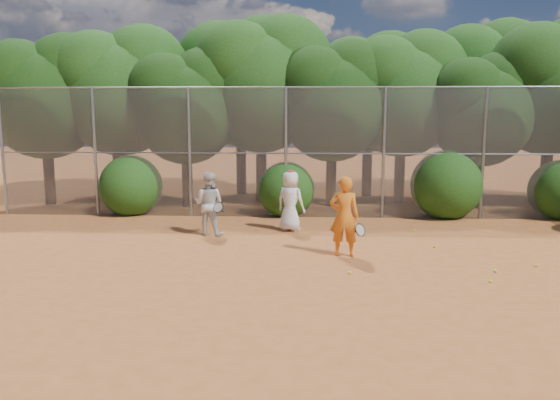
{
  "coord_description": "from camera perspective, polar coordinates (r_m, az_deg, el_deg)",
  "views": [
    {
      "loc": [
        -0.32,
        -10.82,
        3.25
      ],
      "look_at": [
        -1.0,
        2.5,
        1.1
      ],
      "focal_mm": 35.0,
      "sensor_mm": 36.0,
      "label": 1
    }
  ],
  "objects": [
    {
      "name": "tree_12",
      "position": [
        23.15,
        20.67,
        11.7
      ],
      "size": [
        5.02,
        4.37,
        6.88
      ],
      "color": "black",
      "rests_on": "ground"
    },
    {
      "name": "tree_6",
      "position": [
        19.75,
        20.49,
        9.22
      ],
      "size": [
        3.86,
        3.36,
        5.29
      ],
      "color": "black",
      "rests_on": "ground"
    },
    {
      "name": "tree_4",
      "position": [
        19.08,
        5.64,
        10.63
      ],
      "size": [
        4.19,
        3.64,
        5.73
      ],
      "color": "black",
      "rests_on": "ground"
    },
    {
      "name": "ground",
      "position": [
        11.3,
        4.46,
        -7.58
      ],
      "size": [
        80.0,
        80.0,
        0.0
      ],
      "primitive_type": "plane",
      "color": "#AA5826",
      "rests_on": "ground"
    },
    {
      "name": "bush_1",
      "position": [
        17.29,
        0.64,
        1.34
      ],
      "size": [
        1.8,
        1.8,
        1.8
      ],
      "primitive_type": "sphere",
      "color": "#173F0F",
      "rests_on": "ground"
    },
    {
      "name": "player_white",
      "position": [
        14.63,
        -7.45,
        -0.38
      ],
      "size": [
        0.95,
        0.84,
        1.69
      ],
      "rotation": [
        0.0,
        0.0,
        2.9
      ],
      "color": "silver",
      "rests_on": "ground"
    },
    {
      "name": "bush_2",
      "position": [
        17.79,
        16.97,
        1.81
      ],
      "size": [
        2.2,
        2.2,
        2.2
      ],
      "primitive_type": "sphere",
      "color": "#173F0F",
      "rests_on": "ground"
    },
    {
      "name": "ball_5",
      "position": [
        15.43,
        13.77,
        -3.14
      ],
      "size": [
        0.07,
        0.07,
        0.07
      ],
      "primitive_type": "sphere",
      "color": "#CCDD28",
      "rests_on": "ground"
    },
    {
      "name": "tree_10",
      "position": [
        22.06,
        -3.98,
        12.71
      ],
      "size": [
        5.15,
        4.48,
        7.06
      ],
      "color": "black",
      "rests_on": "ground"
    },
    {
      "name": "tree_7",
      "position": [
        21.21,
        26.71,
        10.98
      ],
      "size": [
        4.77,
        4.14,
        6.53
      ],
      "color": "black",
      "rests_on": "ground"
    },
    {
      "name": "ball_4",
      "position": [
        11.25,
        7.28,
        -7.53
      ],
      "size": [
        0.07,
        0.07,
        0.07
      ],
      "primitive_type": "sphere",
      "color": "#CCDD28",
      "rests_on": "ground"
    },
    {
      "name": "ball_0",
      "position": [
        12.11,
        21.54,
        -6.89
      ],
      "size": [
        0.07,
        0.07,
        0.07
      ],
      "primitive_type": "sphere",
      "color": "#CCDD28",
      "rests_on": "ground"
    },
    {
      "name": "ball_3",
      "position": [
        12.87,
        25.2,
        -6.21
      ],
      "size": [
        0.07,
        0.07,
        0.07
      ],
      "primitive_type": "sphere",
      "color": "#CCDD28",
      "rests_on": "ground"
    },
    {
      "name": "tree_3",
      "position": [
        19.76,
        -1.82,
        12.47
      ],
      "size": [
        4.89,
        4.26,
        6.7
      ],
      "color": "black",
      "rests_on": "ground"
    },
    {
      "name": "ball_1",
      "position": [
        13.77,
        15.85,
        -4.7
      ],
      "size": [
        0.07,
        0.07,
        0.07
      ],
      "primitive_type": "sphere",
      "color": "#CCDD28",
      "rests_on": "ground"
    },
    {
      "name": "tree_2",
      "position": [
        19.11,
        -9.7,
        10.02
      ],
      "size": [
        3.99,
        3.47,
        5.47
      ],
      "color": "black",
      "rests_on": "ground"
    },
    {
      "name": "tree_1",
      "position": [
        20.48,
        -16.27,
        11.35
      ],
      "size": [
        4.64,
        4.03,
        6.35
      ],
      "color": "black",
      "rests_on": "ground"
    },
    {
      "name": "bush_0",
      "position": [
        18.18,
        -15.32,
        1.72
      ],
      "size": [
        2.0,
        2.0,
        2.0
      ],
      "primitive_type": "sphere",
      "color": "#173F0F",
      "rests_on": "ground"
    },
    {
      "name": "tree_11",
      "position": [
        21.61,
        9.43,
        11.45
      ],
      "size": [
        4.64,
        4.03,
        6.35
      ],
      "color": "black",
      "rests_on": "ground"
    },
    {
      "name": "player_teen",
      "position": [
        15.0,
        1.11,
        -0.09
      ],
      "size": [
        0.97,
        0.85,
        1.69
      ],
      "rotation": [
        0.0,
        0.0,
        2.66
      ],
      "color": "white",
      "rests_on": "ground"
    },
    {
      "name": "tree_9",
      "position": [
        22.99,
        -16.78,
        11.48
      ],
      "size": [
        4.83,
        4.2,
        6.62
      ],
      "color": "black",
      "rests_on": "ground"
    },
    {
      "name": "fence_back",
      "position": [
        16.86,
        3.61,
        5.06
      ],
      "size": [
        20.05,
        0.09,
        4.03
      ],
      "color": "gray",
      "rests_on": "ground"
    },
    {
      "name": "tree_5",
      "position": [
        20.16,
        12.81,
        11.2
      ],
      "size": [
        4.51,
        3.92,
        6.17
      ],
      "color": "black",
      "rests_on": "ground"
    },
    {
      "name": "tree_0",
      "position": [
        20.96,
        -23.28,
        10.29
      ],
      "size": [
        4.38,
        3.81,
        6.0
      ],
      "color": "black",
      "rests_on": "ground"
    },
    {
      "name": "player_yellow",
      "position": [
        12.44,
        6.73,
        -1.71
      ],
      "size": [
        0.86,
        0.59,
        1.84
      ],
      "rotation": [
        0.0,
        0.0,
        3.09
      ],
      "color": "orange",
      "rests_on": "ground"
    },
    {
      "name": "ball_2",
      "position": [
        11.35,
        21.12,
        -7.92
      ],
      "size": [
        0.07,
        0.07,
        0.07
      ],
      "primitive_type": "sphere",
      "color": "#CCDD28",
      "rests_on": "ground"
    }
  ]
}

